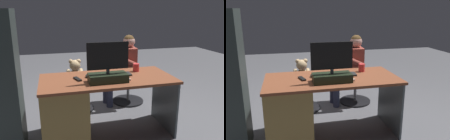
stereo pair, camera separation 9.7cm
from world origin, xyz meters
TOP-DOWN VIEW (x-y plane):
  - ground_plane at (0.00, 0.00)m, footprint 10.00×10.00m
  - desk at (0.39, 0.45)m, footprint 1.52×0.73m
  - monitor at (0.03, 0.59)m, footprint 0.45×0.20m
  - keyboard at (-0.09, 0.39)m, footprint 0.42×0.14m
  - computer_mouse at (0.21, 0.37)m, footprint 0.06×0.10m
  - cup at (-0.41, 0.27)m, footprint 0.08×0.08m
  - tv_remote at (0.34, 0.44)m, footprint 0.09×0.16m
  - notebook_binder at (-0.08, 0.52)m, footprint 0.28×0.34m
  - office_chair_teddy at (0.29, -0.35)m, footprint 0.52×0.52m
  - teddy_bear at (0.29, -0.36)m, footprint 0.24×0.24m
  - visitor_chair at (-0.56, -0.43)m, footprint 0.50×0.50m
  - person at (-0.48, -0.42)m, footprint 0.52×0.51m

SIDE VIEW (x-z plane):
  - ground_plane at x=0.00m, z-range 0.00..0.00m
  - office_chair_teddy at x=0.29m, z-range 0.02..0.45m
  - visitor_chair at x=-0.56m, z-range 0.03..0.46m
  - desk at x=0.39m, z-range 0.03..0.74m
  - teddy_bear at x=0.29m, z-range 0.41..0.77m
  - person at x=-0.48m, z-range 0.09..1.19m
  - tv_remote at x=0.34m, z-range 0.71..0.73m
  - keyboard at x=-0.09m, z-range 0.71..0.73m
  - notebook_binder at x=-0.08m, z-range 0.71..0.74m
  - computer_mouse at x=0.21m, z-range 0.71..0.75m
  - cup at x=-0.41m, z-range 0.71..0.81m
  - monitor at x=0.03m, z-range 0.62..1.05m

